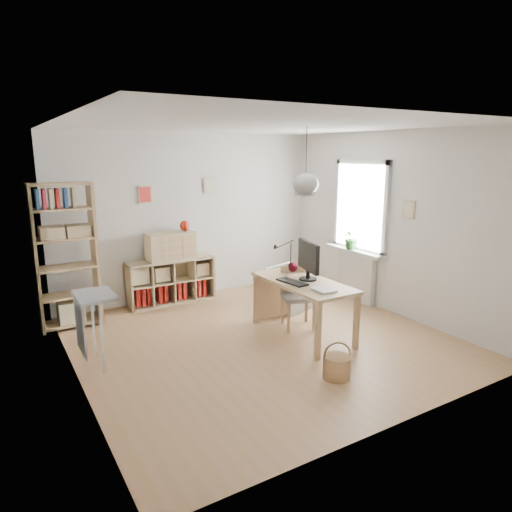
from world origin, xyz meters
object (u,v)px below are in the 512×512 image
storage_chest (290,295)px  monitor (308,259)px  chair (297,293)px  desk (303,288)px  tall_bookshelf (65,250)px  drawer_chest (170,246)px  cube_shelf (169,284)px

storage_chest → monitor: (-0.40, -0.96, 0.82)m
chair → monitor: bearing=-78.2°
monitor → chair: bearing=95.6°
desk → tall_bookshelf: tall_bookshelf is taller
chair → storage_chest: chair is taller
tall_bookshelf → drawer_chest: size_ratio=2.64×
desk → drawer_chest: bearing=114.4°
drawer_chest → chair: bearing=-61.4°
cube_shelf → drawer_chest: 0.64m
tall_bookshelf → chair: tall_bookshelf is taller
monitor → drawer_chest: bearing=130.8°
storage_chest → monitor: size_ratio=1.46×
cube_shelf → desk: bearing=-65.4°
chair → drawer_chest: (-1.13, 1.87, 0.46)m
desk → storage_chest: desk is taller
cube_shelf → chair: size_ratio=1.66×
cube_shelf → monitor: 2.58m
storage_chest → monitor: bearing=-128.1°
drawer_chest → cube_shelf: bearing=124.0°
desk → cube_shelf: (-1.02, 2.23, -0.36)m
chair → cube_shelf: bearing=141.6°
storage_chest → drawer_chest: 2.04m
desk → tall_bookshelf: (-2.59, 1.95, 0.43)m
storage_chest → cube_shelf: bearing=124.6°
storage_chest → drawer_chest: drawer_chest is taller
tall_bookshelf → cube_shelf: bearing=10.2°
tall_bookshelf → monitor: tall_bookshelf is taller
desk → chair: bearing=66.9°
desk → monitor: bearing=14.1°
chair → storage_chest: size_ratio=1.00×
drawer_chest → storage_chest: bearing=-41.7°
chair → storage_chest: 0.80m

